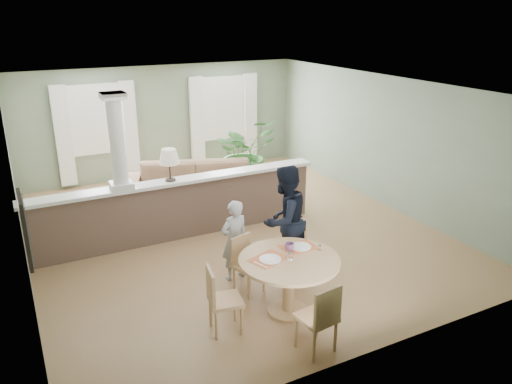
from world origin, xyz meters
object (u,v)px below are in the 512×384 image
chair_far_man (297,246)px  child_person (234,240)px  man_person (284,220)px  chair_far_boy (246,261)px  chair_near (321,316)px  houseplant (245,152)px  dining_table (289,270)px  sofa (196,186)px  chair_side (220,297)px

chair_far_man → child_person: size_ratio=0.71×
chair_far_man → man_person: bearing=126.3°
chair_far_boy → chair_near: chair_near is taller
houseplant → dining_table: (-1.80, -5.02, -0.16)m
houseplant → man_person: 4.17m
man_person → chair_far_boy: bearing=-1.7°
sofa → chair_far_man: size_ratio=3.32×
child_person → man_person: bearing=162.0°
dining_table → child_person: size_ratio=1.05×
chair_side → man_person: size_ratio=0.52×
child_person → chair_far_man: bearing=149.5°
sofa → man_person: bearing=-66.0°
houseplant → chair_near: bearing=-107.8°
sofa → dining_table: 4.35m
chair_near → man_person: bearing=-115.6°
chair_far_boy → houseplant: bearing=47.1°
child_person → chair_side: bearing=48.9°
houseplant → child_person: 4.36m
dining_table → chair_far_man: bearing=52.4°
chair_side → child_person: 1.38m
sofa → houseplant: houseplant is taller
houseplant → chair_near: houseplant is taller
chair_far_boy → child_person: size_ratio=0.66×
dining_table → chair_far_boy: (-0.26, 0.79, -0.18)m
sofa → chair_near: bearing=-74.5°
houseplant → chair_far_boy: 4.72m
sofa → man_person: (0.23, -3.29, 0.43)m
sofa → chair_far_boy: (-0.56, -3.54, 0.03)m
sofa → dining_table: (-0.30, -4.33, 0.21)m
houseplant → chair_far_man: (-1.17, -4.20, -0.31)m
chair_far_man → child_person: 0.97m
houseplant → dining_table: 5.33m
dining_table → chair_near: 0.94m
houseplant → sofa: bearing=-155.2°
chair_far_man → child_person: child_person is taller
houseplant → child_person: size_ratio=1.27×
dining_table → chair_side: 1.01m
chair_near → child_person: child_person is taller
dining_table → man_person: size_ratio=0.78×
chair_side → chair_near: bearing=-126.7°
chair_far_man → sofa: bearing=109.0°
dining_table → child_person: (-0.26, 1.18, -0.01)m
chair_far_man → man_person: 0.44m
houseplant → chair_side: bearing=-119.2°
sofa → dining_table: size_ratio=2.24×
dining_table → chair_near: chair_near is taller
sofa → chair_side: bearing=-86.8°
chair_far_boy → chair_far_man: 0.89m
chair_far_boy → man_person: 0.93m
chair_far_man → chair_side: (-1.63, -0.80, -0.00)m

